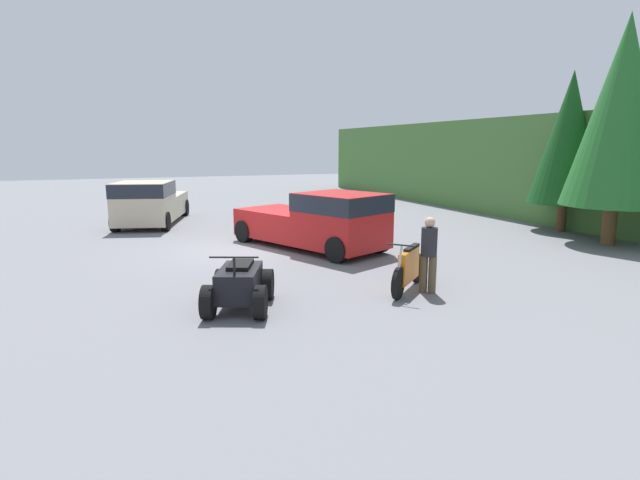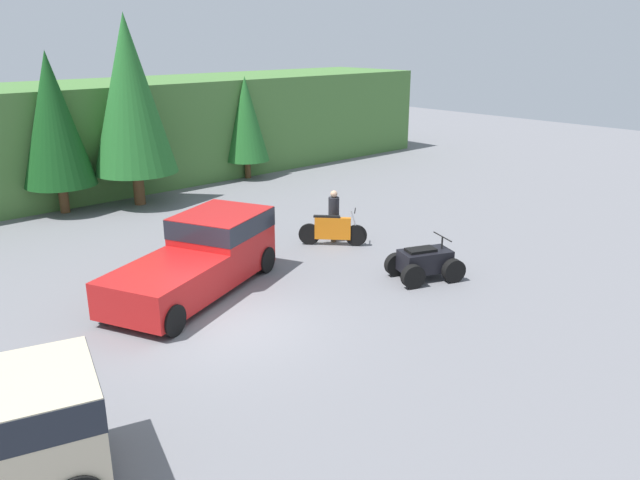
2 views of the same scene
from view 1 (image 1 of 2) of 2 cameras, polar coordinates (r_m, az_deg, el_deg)
The scene contains 9 objects.
ground_plane at distance 16.24m, azimuth -9.32°, elevation -1.12°, with size 80.00×80.00×0.00m, color slate.
hillside_backdrop at distance 24.78m, azimuth 29.95°, elevation 7.00°, with size 44.00×6.00×4.59m.
tree_left at distance 21.57m, azimuth 26.54°, elevation 10.37°, with size 2.68×2.68×6.09m.
tree_mid_left at distance 19.19m, azimuth 31.19°, elevation 12.41°, with size 3.27×3.27×7.42m.
pickup_truck_red at distance 15.91m, azimuth -0.03°, elevation 2.37°, with size 5.80×4.08×1.87m.
pickup_truck_second at distance 22.20m, azimuth -18.88°, elevation 4.17°, with size 5.85×3.53×1.87m.
dirt_bike at distance 11.66m, azimuth 10.09°, elevation -3.28°, with size 1.59×1.73×1.21m.
quad_atv at distance 10.36m, azimuth -9.17°, elevation -5.17°, with size 2.26×1.86×1.21m.
rider_person at distance 11.45m, azimuth 12.32°, elevation -1.36°, with size 0.51×0.51×1.74m.
Camera 1 is at (15.57, -3.25, 3.29)m, focal length 28.00 mm.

